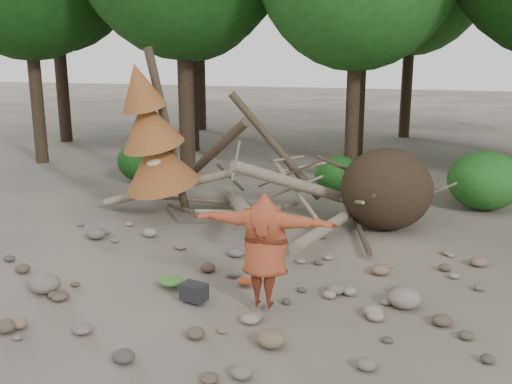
% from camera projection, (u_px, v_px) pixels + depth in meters
% --- Properties ---
extents(ground, '(120.00, 120.00, 0.00)m').
position_uv_depth(ground, '(221.00, 281.00, 10.73)').
color(ground, '#514C44').
rests_on(ground, ground).
extents(deadfall_pile, '(8.55, 5.24, 3.30)m').
position_uv_depth(deadfall_pile, '(361.00, 190.00, 13.81)').
color(deadfall_pile, '#332619').
rests_on(deadfall_pile, ground).
extents(dead_conifer, '(2.06, 2.16, 4.35)m').
position_uv_depth(dead_conifer, '(153.00, 138.00, 14.27)').
color(dead_conifer, '#4C3F30').
rests_on(dead_conifer, ground).
extents(bush_left, '(1.80, 1.80, 1.44)m').
position_uv_depth(bush_left, '(145.00, 160.00, 18.85)').
color(bush_left, '#154612').
rests_on(bush_left, ground).
extents(bush_mid, '(1.40, 1.40, 1.12)m').
position_uv_depth(bush_mid, '(337.00, 173.00, 17.56)').
color(bush_mid, '#1D5919').
rests_on(bush_mid, ground).
extents(bush_right, '(2.00, 2.00, 1.60)m').
position_uv_depth(bush_right, '(485.00, 180.00, 15.51)').
color(bush_right, '#256920').
rests_on(bush_right, ground).
extents(frisbee_thrower, '(3.53, 0.93, 2.29)m').
position_uv_depth(frisbee_thrower, '(265.00, 250.00, 9.30)').
color(frisbee_thrower, '#933D21').
rests_on(frisbee_thrower, ground).
extents(backpack, '(0.49, 0.38, 0.29)m').
position_uv_depth(backpack, '(194.00, 295.00, 9.78)').
color(backpack, black).
rests_on(backpack, ground).
extents(cloth_green, '(0.48, 0.40, 0.18)m').
position_uv_depth(cloth_green, '(170.00, 284.00, 10.39)').
color(cloth_green, '#3A6B2A').
rests_on(cloth_green, ground).
extents(cloth_orange, '(0.31, 0.25, 0.11)m').
position_uv_depth(cloth_orange, '(245.00, 284.00, 10.48)').
color(cloth_orange, '#B7481F').
rests_on(cloth_orange, ground).
extents(boulder_front_left, '(0.58, 0.52, 0.35)m').
position_uv_depth(boulder_front_left, '(44.00, 283.00, 10.19)').
color(boulder_front_left, '#6C665A').
rests_on(boulder_front_left, ground).
extents(boulder_front_right, '(0.43, 0.39, 0.26)m').
position_uv_depth(boulder_front_right, '(271.00, 339.00, 8.31)').
color(boulder_front_right, brown).
rests_on(boulder_front_right, ground).
extents(boulder_mid_right, '(0.56, 0.50, 0.33)m').
position_uv_depth(boulder_mid_right, '(405.00, 298.00, 9.59)').
color(boulder_mid_right, gray).
rests_on(boulder_mid_right, ground).
extents(boulder_mid_left, '(0.47, 0.43, 0.28)m').
position_uv_depth(boulder_mid_left, '(96.00, 233.00, 13.13)').
color(boulder_mid_left, '#635A53').
rests_on(boulder_mid_left, ground).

